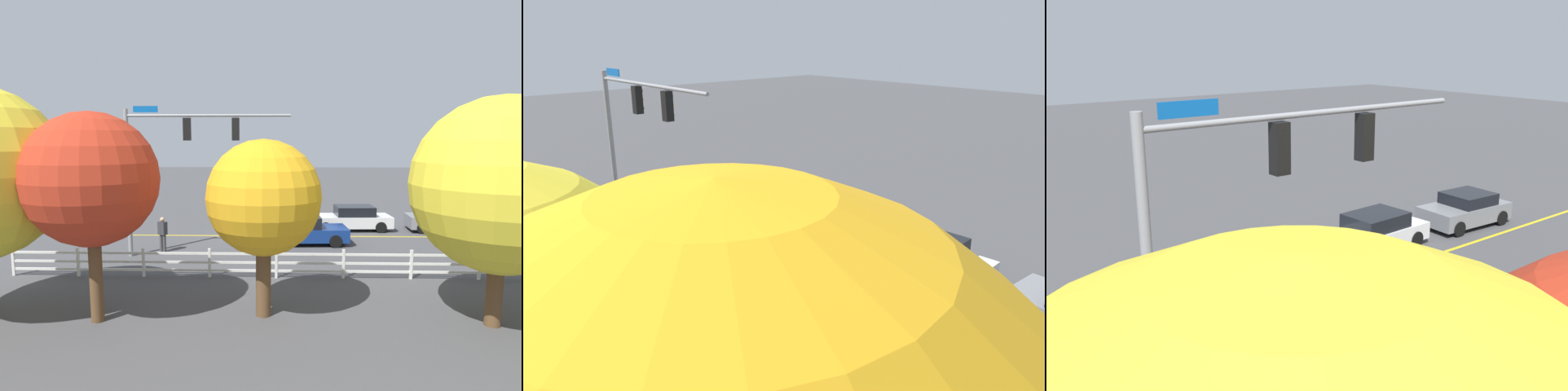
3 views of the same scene
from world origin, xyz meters
The scene contains 7 objects.
ground_plane centered at (0.00, 0.00, 0.00)m, with size 120.00×120.00×0.00m, color #444447.
lane_center_stripe centered at (-4.00, 0.00, 0.00)m, with size 28.00×0.16×0.01m, color gold.
signal_assembly centered at (4.29, 4.36, 4.82)m, with size 7.45×0.38×6.83m.
car_0 centered at (-4.91, -1.81, 0.69)m, with size 4.79×2.10×1.44m.
car_1 centered at (-10.22, -1.65, 0.69)m, with size 4.02×2.20×1.41m.
car_2 centered at (-1.77, 1.72, 0.70)m, with size 4.58×2.22×1.46m.
pedestrian centered at (5.00, 3.60, 0.93)m, with size 0.48×0.42×1.69m.
Camera 3 is at (9.78, 13.29, 7.85)m, focal length 40.41 mm.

